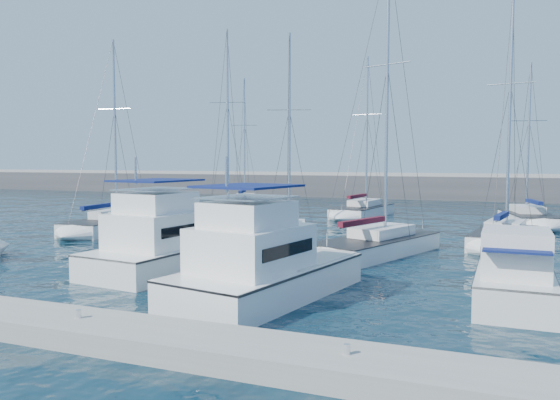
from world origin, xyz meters
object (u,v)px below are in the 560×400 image
at_px(motor_yacht_stbd_inner, 262,269).
at_px(motor_yacht_stbd_outer, 515,280).
at_px(sailboat_back_a, 244,204).
at_px(sailboat_mid_d, 377,245).
at_px(sailboat_back_c, 529,219).
at_px(motor_yacht_port_inner, 170,245).
at_px(sailboat_mid_b, 226,223).
at_px(sailboat_mid_e, 504,237).
at_px(sailboat_mid_a, 111,224).
at_px(sailboat_mid_c, 289,239).
at_px(sailboat_back_b, 363,211).

xyz_separation_m(motor_yacht_stbd_inner, motor_yacht_stbd_outer, (8.75, 2.30, -0.19)).
distance_m(motor_yacht_stbd_outer, sailboat_back_a, 40.85).
bearing_deg(motor_yacht_stbd_inner, sailboat_mid_d, 90.59).
distance_m(motor_yacht_stbd_outer, sailboat_back_c, 26.92).
bearing_deg(sailboat_back_c, sailboat_mid_d, -127.56).
height_order(motor_yacht_port_inner, sailboat_back_c, sailboat_back_c).
relative_size(sailboat_mid_b, sailboat_mid_e, 0.97).
bearing_deg(sailboat_mid_d, sailboat_mid_a, -167.42).
height_order(sailboat_mid_a, sailboat_mid_b, sailboat_mid_b).
bearing_deg(sailboat_back_a, sailboat_mid_a, -111.81).
xyz_separation_m(sailboat_mid_b, sailboat_mid_d, (12.55, -6.29, 0.01)).
relative_size(sailboat_mid_c, sailboat_back_b, 0.86).
xyz_separation_m(motor_yacht_stbd_inner, sailboat_mid_c, (-3.28, 11.49, -0.61)).
distance_m(motor_yacht_stbd_inner, sailboat_mid_c, 11.96).
height_order(motor_yacht_stbd_inner, sailboat_mid_b, sailboat_mid_b).
distance_m(sailboat_mid_b, sailboat_mid_c, 9.30).
xyz_separation_m(motor_yacht_stbd_outer, sailboat_mid_d, (-6.69, 8.77, -0.41)).
distance_m(motor_yacht_port_inner, sailboat_mid_c, 8.56).
bearing_deg(motor_yacht_stbd_outer, sailboat_back_a, 129.93).
xyz_separation_m(sailboat_mid_a, sailboat_back_c, (28.45, 15.52, -0.00)).
xyz_separation_m(motor_yacht_stbd_inner, sailboat_mid_e, (8.57, 16.82, -0.59)).
bearing_deg(sailboat_mid_a, sailboat_mid_b, 21.25).
bearing_deg(sailboat_mid_c, sailboat_back_b, 70.95).
bearing_deg(sailboat_back_a, sailboat_mid_e, -53.04).
bearing_deg(motor_yacht_stbd_inner, sailboat_back_c, 81.31).
bearing_deg(motor_yacht_stbd_outer, motor_yacht_stbd_inner, -164.37).
distance_m(motor_yacht_port_inner, sailboat_mid_a, 15.51).
distance_m(motor_yacht_port_inner, motor_yacht_stbd_inner, 7.15).
distance_m(sailboat_mid_a, sailboat_back_a, 20.41).
distance_m(sailboat_back_b, sailboat_back_c, 13.96).
distance_m(sailboat_mid_d, sailboat_back_b, 20.55).
relative_size(motor_yacht_port_inner, sailboat_mid_c, 0.77).
distance_m(sailboat_mid_b, sailboat_back_b, 15.30).
xyz_separation_m(sailboat_back_b, sailboat_back_c, (13.85, -1.73, -0.01)).
bearing_deg(motor_yacht_stbd_inner, sailboat_back_a, 127.62).
xyz_separation_m(sailboat_mid_c, sailboat_mid_d, (5.33, -0.42, 0.01)).
height_order(motor_yacht_stbd_inner, sailboat_mid_c, sailboat_mid_c).
distance_m(sailboat_mid_a, sailboat_mid_b, 8.33).
xyz_separation_m(sailboat_mid_d, sailboat_back_c, (8.45, 18.09, -0.02)).
bearing_deg(sailboat_back_b, motor_yacht_stbd_outer, -59.10).
bearing_deg(sailboat_back_c, sailboat_mid_a, -163.93).
height_order(sailboat_mid_a, sailboat_back_c, sailboat_mid_a).
relative_size(motor_yacht_port_inner, sailboat_back_c, 0.75).
relative_size(sailboat_mid_c, sailboat_back_c, 0.98).
height_order(motor_yacht_port_inner, sailboat_back_b, sailboat_back_b).
bearing_deg(sailboat_mid_b, sailboat_mid_e, -16.15).
bearing_deg(sailboat_mid_d, sailboat_mid_c, -164.59).
height_order(sailboat_mid_e, sailboat_back_a, sailboat_mid_e).
xyz_separation_m(sailboat_mid_c, sailboat_back_c, (13.78, 17.67, -0.01)).
relative_size(motor_yacht_stbd_inner, sailboat_mid_b, 0.61).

